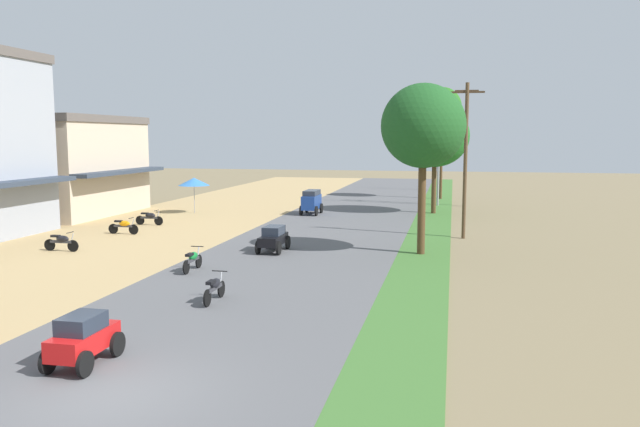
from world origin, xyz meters
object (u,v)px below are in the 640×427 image
object	(u,v)px
streetlamp_near	(439,148)
median_tree_second	(435,136)
parked_motorbike_fourth	(150,217)
car_sedan_black	(273,238)
parked_motorbike_third	(124,225)
vendor_umbrella	(194,182)
parked_motorbike_second	(62,241)
car_hatchback_red	(83,338)
streetlamp_mid	(442,148)
motorbike_ahead_second	(215,287)
utility_pole_near	(465,143)
motorbike_ahead_third	(193,259)
car_van_blue	(311,201)
median_tree_third	(442,108)
median_tree_nearest	(423,127)
utility_pole_far	(465,158)

from	to	relation	value
streetlamp_near	median_tree_second	bearing A→B (deg)	-91.79
parked_motorbike_fourth	car_sedan_black	xyz separation A→B (m)	(9.97, -7.08, 0.19)
parked_motorbike_third	vendor_umbrella	xyz separation A→B (m)	(-0.03, 9.88, 1.75)
parked_motorbike_second	parked_motorbike_third	bearing A→B (deg)	88.11
car_hatchback_red	streetlamp_mid	bearing A→B (deg)	81.86
car_hatchback_red	car_sedan_black	distance (m)	15.20
vendor_umbrella	motorbike_ahead_second	bearing A→B (deg)	-65.23
car_sedan_black	utility_pole_near	bearing A→B (deg)	67.97
median_tree_second	motorbike_ahead_third	size ratio (longest dim) A/B	4.25
parked_motorbike_second	parked_motorbike_fourth	distance (m)	9.05
median_tree_second	utility_pole_near	xyz separation A→B (m)	(2.18, 5.62, -0.56)
car_van_blue	parked_motorbike_second	bearing A→B (deg)	-117.38
median_tree_third	car_sedan_black	size ratio (longest dim) A/B	4.27
vendor_umbrella	median_tree_nearest	world-z (taller)	median_tree_nearest
median_tree_nearest	car_hatchback_red	xyz separation A→B (m)	(-7.09, -16.15, -5.17)
parked_motorbike_second	streetlamp_near	distance (m)	29.76
streetlamp_near	utility_pole_near	distance (m)	2.07
vendor_umbrella	utility_pole_near	world-z (taller)	utility_pole_near
parked_motorbike_fourth	median_tree_third	world-z (taller)	median_tree_third
streetlamp_near	utility_pole_near	bearing A→B (deg)	8.77
motorbike_ahead_second	parked_motorbike_fourth	bearing A→B (deg)	123.24
parked_motorbike_third	median_tree_nearest	bearing A→B (deg)	-8.61
utility_pole_near	parked_motorbike_third	bearing A→B (deg)	-134.63
utility_pole_far	motorbike_ahead_third	world-z (taller)	utility_pole_far
parked_motorbike_third	streetlamp_near	xyz separation A→B (m)	(16.76, 18.71, 4.05)
median_tree_second	utility_pole_far	distance (m)	10.82
parked_motorbike_second	streetlamp_mid	distance (m)	41.76
utility_pole_near	car_van_blue	distance (m)	13.85
vendor_umbrella	median_tree_third	xyz separation A→B (m)	(16.90, 14.26, 5.62)
median_tree_third	car_van_blue	world-z (taller)	median_tree_third
parked_motorbike_fourth	median_tree_third	bearing A→B (deg)	50.10
utility_pole_near	motorbike_ahead_second	size ratio (longest dim) A/B	5.28
parked_motorbike_fourth	car_sedan_black	world-z (taller)	car_sedan_black
median_tree_third	car_hatchback_red	xyz separation A→B (m)	(-7.44, -42.80, -7.18)
motorbike_ahead_third	parked_motorbike_fourth	bearing A→B (deg)	123.86
parked_motorbike_third	motorbike_ahead_second	size ratio (longest dim) A/B	1.00
streetlamp_mid	utility_pole_near	size ratio (longest dim) A/B	0.78
median_tree_second	utility_pole_near	distance (m)	6.06
median_tree_nearest	median_tree_third	bearing A→B (deg)	89.25
streetlamp_near	car_sedan_black	size ratio (longest dim) A/B	3.50
parked_motorbike_third	vendor_umbrella	bearing A→B (deg)	90.16
parked_motorbike_fourth	car_sedan_black	distance (m)	12.23
car_hatchback_red	car_van_blue	distance (m)	29.57
median_tree_third	streetlamp_mid	xyz separation A→B (m)	(-0.11, 8.42, -3.58)
streetlamp_mid	streetlamp_near	bearing A→B (deg)	-90.00
median_tree_second	motorbike_ahead_third	bearing A→B (deg)	-112.25
median_tree_third	vendor_umbrella	bearing A→B (deg)	-139.83
median_tree_third	motorbike_ahead_second	size ratio (longest dim) A/B	5.36
streetlamp_mid	car_hatchback_red	xyz separation A→B (m)	(-7.33, -51.21, -3.60)
vendor_umbrella	median_tree_nearest	bearing A→B (deg)	-36.80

